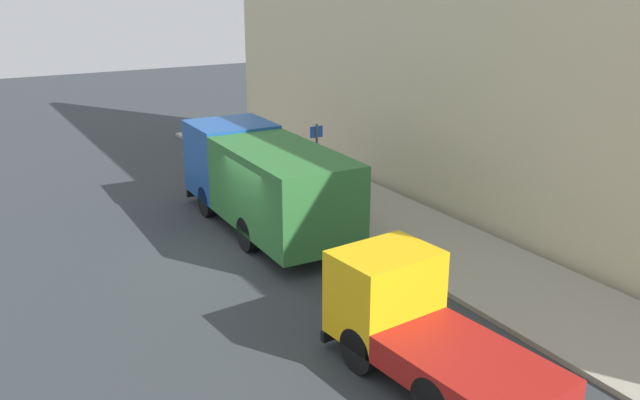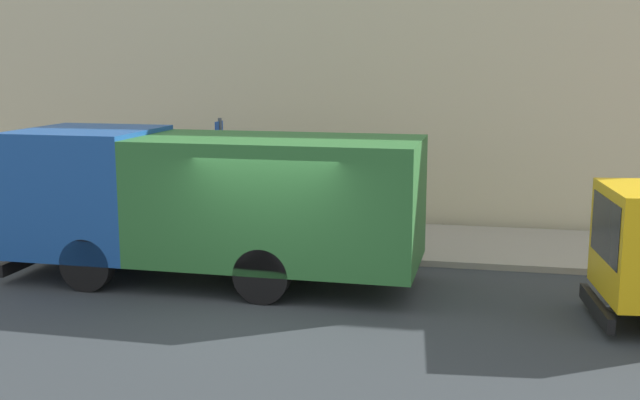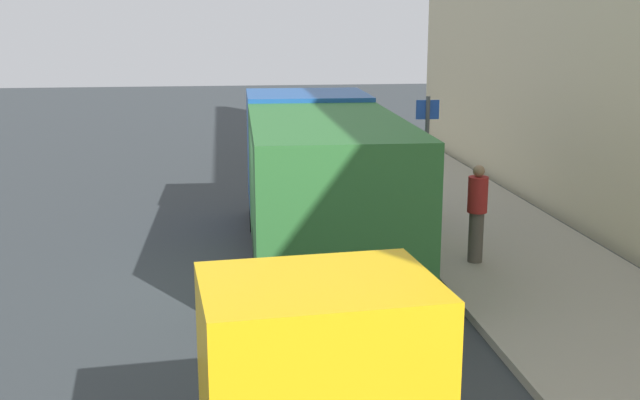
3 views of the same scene
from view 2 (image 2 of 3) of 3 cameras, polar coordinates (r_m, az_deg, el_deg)
name	(u,v)px [view 2 (image 2 of 3)]	position (r m, az deg, el deg)	size (l,w,h in m)	color
ground	(267,305)	(13.35, -3.92, -7.69)	(80.00, 80.00, 0.00)	#313639
sidewalk	(323,238)	(17.81, 0.20, -2.84)	(3.55, 30.00, 0.13)	#9B9787
building_facade	(341,18)	(19.60, 1.57, 13.27)	(0.50, 30.00, 10.26)	beige
large_utility_truck	(213,198)	(14.48, -7.86, 0.17)	(2.64, 7.69, 2.82)	#1B4D9B
pedestrian_walking	(295,203)	(16.82, -1.82, -0.20)	(0.49, 0.49, 1.74)	#534F46
traffic_cone_orange	(151,224)	(17.97, -12.37, -1.71)	(0.45, 0.45, 0.64)	orange
street_sign_post	(221,172)	(16.62, -7.32, 2.06)	(0.44, 0.08, 2.78)	#4C5156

